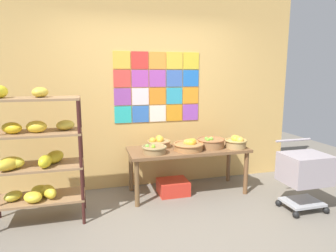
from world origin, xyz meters
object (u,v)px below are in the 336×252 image
at_px(fruit_basket_back_right, 154,149).
at_px(fruit_basket_back_left, 189,145).
at_px(fruit_basket_right, 211,143).
at_px(display_table, 188,153).
at_px(fruit_basket_left, 236,142).
at_px(produce_crate_under_table, 173,187).
at_px(banana_shelf_unit, 34,153).
at_px(fruit_basket_centre, 159,142).
at_px(shopping_cart, 305,171).

bearing_deg(fruit_basket_back_right, fruit_basket_back_left, 4.21).
bearing_deg(fruit_basket_right, fruit_basket_back_right, -173.31).
xyz_separation_m(display_table, fruit_basket_right, (0.32, -0.04, 0.14)).
height_order(fruit_basket_left, produce_crate_under_table, fruit_basket_left).
xyz_separation_m(banana_shelf_unit, fruit_basket_back_left, (1.88, 0.25, -0.10)).
relative_size(display_table, fruit_basket_centre, 5.06).
bearing_deg(shopping_cart, fruit_basket_left, 123.38).
xyz_separation_m(fruit_basket_centre, produce_crate_under_table, (0.16, -0.17, -0.61)).
height_order(banana_shelf_unit, produce_crate_under_table, banana_shelf_unit).
height_order(fruit_basket_right, fruit_basket_back_left, fruit_basket_back_left).
distance_m(banana_shelf_unit, fruit_basket_centre, 1.62).
bearing_deg(fruit_basket_back_right, produce_crate_under_table, 25.32).
bearing_deg(fruit_basket_centre, fruit_basket_back_right, -113.52).
distance_m(display_table, fruit_basket_back_right, 0.54).
bearing_deg(shopping_cart, fruit_basket_back_left, 144.19).
distance_m(fruit_basket_centre, fruit_basket_back_right, 0.34).
relative_size(fruit_basket_left, fruit_basket_back_right, 0.94).
xyz_separation_m(fruit_basket_back_left, produce_crate_under_table, (-0.19, 0.10, -0.61)).
bearing_deg(display_table, banana_shelf_unit, -169.46).
xyz_separation_m(display_table, produce_crate_under_table, (-0.21, 0.00, -0.47)).
height_order(banana_shelf_unit, fruit_basket_right, banana_shelf_unit).
bearing_deg(fruit_basket_right, shopping_cart, -44.50).
height_order(fruit_basket_left, fruit_basket_back_right, fruit_basket_left).
relative_size(fruit_basket_back_left, fruit_basket_left, 1.34).
relative_size(fruit_basket_right, produce_crate_under_table, 0.94).
bearing_deg(produce_crate_under_table, banana_shelf_unit, -168.06).
distance_m(display_table, fruit_basket_right, 0.35).
xyz_separation_m(banana_shelf_unit, produce_crate_under_table, (1.69, 0.36, -0.71)).
distance_m(fruit_basket_right, fruit_basket_back_right, 0.84).
xyz_separation_m(produce_crate_under_table, shopping_cart, (1.40, -0.89, 0.40)).
distance_m(fruit_basket_centre, produce_crate_under_table, 0.65).
bearing_deg(display_table, shopping_cart, -36.79).
bearing_deg(produce_crate_under_table, fruit_basket_left, -10.32).
relative_size(fruit_basket_left, shopping_cart, 0.36).
distance_m(banana_shelf_unit, fruit_basket_left, 2.56).
relative_size(fruit_basket_back_right, produce_crate_under_table, 0.80).
bearing_deg(fruit_basket_centre, banana_shelf_unit, -161.00).
xyz_separation_m(fruit_basket_back_left, fruit_basket_back_right, (-0.49, -0.04, -0.01)).
relative_size(fruit_basket_centre, produce_crate_under_table, 0.79).
height_order(display_table, fruit_basket_left, fruit_basket_left).
height_order(fruit_basket_back_left, produce_crate_under_table, fruit_basket_back_left).
xyz_separation_m(banana_shelf_unit, fruit_basket_right, (2.22, 0.31, -0.10)).
bearing_deg(banana_shelf_unit, display_table, 10.54).
bearing_deg(produce_crate_under_table, display_table, -0.93).
bearing_deg(fruit_basket_centre, fruit_basket_right, -16.85).
xyz_separation_m(display_table, fruit_basket_centre, (-0.37, 0.17, 0.14)).
xyz_separation_m(display_table, fruit_basket_left, (0.65, -0.15, 0.16)).
distance_m(fruit_basket_right, fruit_basket_back_left, 0.35).
bearing_deg(display_table, fruit_basket_back_left, -102.40).
bearing_deg(fruit_basket_centre, fruit_basket_left, -17.65).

